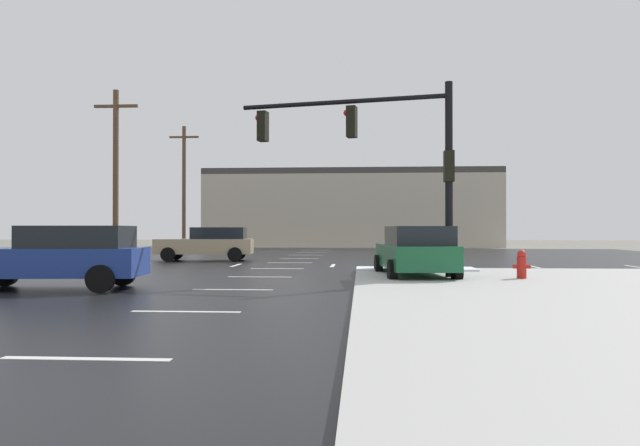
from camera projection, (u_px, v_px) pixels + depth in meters
name	position (u px, v px, depth m)	size (l,w,h in m)	color
ground_plane	(284.00, 266.00, 24.95)	(120.00, 120.00, 0.00)	slate
road_asphalt	(284.00, 266.00, 24.95)	(44.00, 44.00, 0.02)	black
snow_strip_curbside	(415.00, 269.00, 20.62)	(4.00, 1.60, 0.06)	white
lane_markings	(311.00, 268.00, 23.50)	(36.15, 36.15, 0.01)	silver
traffic_signal_mast	(385.00, 146.00, 18.15)	(6.43, 1.64, 5.66)	black
fire_hydrant	(522.00, 264.00, 16.96)	(0.48, 0.26, 0.79)	red
strip_building_background	(352.00, 209.00, 53.40)	(24.81, 8.00, 6.57)	#BCB29E
sedan_blue	(58.00, 256.00, 15.11)	(4.66, 2.37, 1.58)	navy
sedan_tan	(208.00, 243.00, 28.83)	(4.66, 2.36, 1.58)	tan
sedan_green	(415.00, 251.00, 18.20)	(2.37, 4.66, 1.58)	#195933
utility_pole_far	(116.00, 171.00, 30.10)	(2.20, 0.28, 8.41)	brown
utility_pole_distant	(184.00, 185.00, 45.15)	(2.20, 0.28, 9.16)	brown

